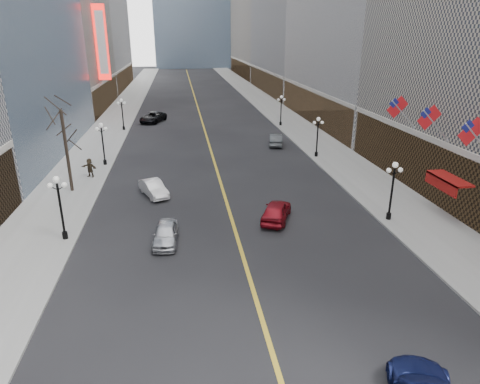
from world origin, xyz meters
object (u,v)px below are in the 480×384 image
object	(u,v)px
streetlamp_west_1	(60,201)
car_nb_far	(153,117)
streetlamp_west_2	(102,139)
car_sb_mid	(276,211)
streetlamp_east_1	(393,185)
streetlamp_east_3	(281,107)
car_sb_far	(276,140)
streetlamp_east_2	(318,133)
streetlamp_west_3	(122,111)
car_nb_mid	(154,188)
car_nb_near	(166,234)

from	to	relation	value
streetlamp_west_1	car_nb_far	distance (m)	42.18
streetlamp_west_1	streetlamp_west_2	world-z (taller)	same
car_nb_far	car_sb_mid	xyz separation A→B (m)	(11.19, -40.63, -0.03)
streetlamp_west_1	car_sb_mid	distance (m)	15.35
streetlamp_east_1	streetlamp_east_3	world-z (taller)	same
streetlamp_east_3	car_sb_far	distance (m)	12.36
streetlamp_east_2	car_sb_mid	xyz separation A→B (m)	(-8.45, -16.69, -2.13)
streetlamp_east_1	streetlamp_east_3	bearing A→B (deg)	90.00
streetlamp_east_2	streetlamp_west_1	xyz separation A→B (m)	(-23.60, -18.00, 0.00)
streetlamp_east_3	streetlamp_west_3	size ratio (longest dim) A/B	1.00
streetlamp_east_3	car_nb_mid	size ratio (longest dim) A/B	1.09
streetlamp_west_2	car_nb_near	size ratio (longest dim) A/B	1.12
streetlamp_east_2	car_sb_mid	distance (m)	18.83
streetlamp_west_3	streetlamp_east_3	bearing A→B (deg)	0.00
streetlamp_east_1	streetlamp_west_2	xyz separation A→B (m)	(-23.60, 18.00, 0.00)
car_nb_mid	car_sb_mid	world-z (taller)	car_sb_mid
streetlamp_west_1	car_sb_mid	bearing A→B (deg)	4.95
car_nb_near	car_sb_mid	world-z (taller)	car_sb_mid
streetlamp_east_1	car_nb_mid	world-z (taller)	streetlamp_east_1
streetlamp_east_3	streetlamp_west_3	world-z (taller)	same
streetlamp_west_2	car_nb_far	distance (m)	24.36
streetlamp_east_1	streetlamp_west_3	xyz separation A→B (m)	(-23.60, 36.00, 0.00)
car_nb_mid	streetlamp_west_1	bearing A→B (deg)	-147.46
streetlamp_east_3	car_nb_far	bearing A→B (deg)	163.16
streetlamp_west_3	car_nb_mid	world-z (taller)	streetlamp_west_3
streetlamp_east_2	streetlamp_west_1	world-z (taller)	same
streetlamp_east_1	car_nb_far	xyz separation A→B (m)	(-19.65, 41.95, -2.10)
streetlamp_east_2	streetlamp_west_1	bearing A→B (deg)	-142.67
streetlamp_east_1	car_nb_mid	xyz separation A→B (m)	(-17.95, 8.02, -2.22)
streetlamp_west_2	car_nb_near	xyz separation A→B (m)	(6.89, -19.32, -2.22)
streetlamp_east_3	car_nb_mid	world-z (taller)	streetlamp_east_3
car_nb_mid	car_sb_mid	bearing A→B (deg)	-57.50
car_nb_near	car_nb_far	xyz separation A→B (m)	(-2.94, 43.27, 0.12)
streetlamp_east_1	car_sb_far	bearing A→B (deg)	97.88
streetlamp_west_3	car_nb_near	size ratio (longest dim) A/B	1.12
car_nb_near	car_nb_mid	world-z (taller)	car_nb_near
streetlamp_west_2	car_sb_mid	bearing A→B (deg)	-47.77
streetlamp_west_3	streetlamp_west_1	bearing A→B (deg)	-90.00
car_nb_near	streetlamp_east_2	bearing A→B (deg)	53.26
streetlamp_east_1	streetlamp_east_2	bearing A→B (deg)	90.00
streetlamp_west_3	streetlamp_west_2	bearing A→B (deg)	-90.00
streetlamp_west_3	car_nb_far	xyz separation A→B (m)	(3.95, 5.95, -2.10)
car_nb_near	car_sb_mid	bearing A→B (deg)	21.82
streetlamp_east_3	car_nb_near	size ratio (longest dim) A/B	1.12
streetlamp_west_1	streetlamp_west_2	xyz separation A→B (m)	(0.00, 18.00, 0.00)
car_nb_mid	streetlamp_east_3	bearing A→B (deg)	35.04
streetlamp_west_3	car_nb_far	world-z (taller)	streetlamp_west_3
streetlamp_west_3	car_nb_near	distance (m)	38.02
car_sb_mid	streetlamp_west_2	bearing A→B (deg)	-24.85
streetlamp_east_3	car_nb_far	world-z (taller)	streetlamp_east_3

